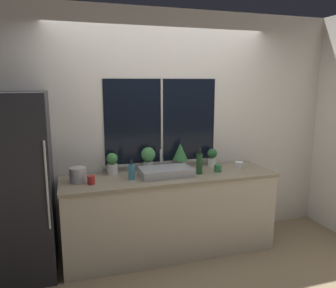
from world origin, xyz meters
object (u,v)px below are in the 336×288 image
(potted_plant_center_left, at_px, (148,157))
(mug_white, at_px, (239,165))
(refrigerator, at_px, (14,187))
(soap_bottle, at_px, (132,171))
(bottle_tall, at_px, (199,163))
(kettle, at_px, (78,174))
(mug_red, at_px, (91,180))
(potted_plant_far_left, at_px, (112,163))
(potted_plant_far_right, at_px, (212,157))
(sink, at_px, (166,172))
(mug_green, at_px, (218,168))
(potted_plant_center_right, at_px, (180,154))

(potted_plant_center_left, relative_size, mug_white, 2.95)
(refrigerator, xyz_separation_m, soap_bottle, (1.13, -0.05, 0.08))
(bottle_tall, relative_size, kettle, 1.72)
(refrigerator, distance_m, mug_red, 0.72)
(potted_plant_far_left, bearing_deg, kettle, -154.43)
(potted_plant_far_right, xyz_separation_m, bottle_tall, (-0.27, -0.26, 0.00))
(potted_plant_far_right, bearing_deg, mug_red, -168.84)
(soap_bottle, relative_size, kettle, 1.23)
(sink, xyz_separation_m, soap_bottle, (-0.38, -0.02, 0.04))
(refrigerator, distance_m, mug_white, 2.42)
(refrigerator, height_order, sink, refrigerator)
(soap_bottle, xyz_separation_m, mug_red, (-0.42, -0.04, -0.04))
(potted_plant_center_left, height_order, mug_green, potted_plant_center_left)
(sink, height_order, kettle, sink)
(refrigerator, relative_size, sink, 3.24)
(sink, distance_m, mug_green, 0.61)
(potted_plant_center_right, bearing_deg, potted_plant_far_left, 180.00)
(mug_red, bearing_deg, refrigerator, 172.66)
(potted_plant_center_left, height_order, mug_red, potted_plant_center_left)
(bottle_tall, bearing_deg, mug_green, 4.67)
(potted_plant_center_left, height_order, mug_white, potted_plant_center_left)
(sink, relative_size, potted_plant_far_right, 2.57)
(refrigerator, distance_m, sink, 1.51)
(potted_plant_far_left, relative_size, potted_plant_center_right, 0.80)
(soap_bottle, bearing_deg, potted_plant_far_right, 13.42)
(sink, distance_m, potted_plant_far_left, 0.60)
(potted_plant_far_left, bearing_deg, bottle_tall, -15.85)
(bottle_tall, bearing_deg, refrigerator, 177.93)
(sink, xyz_separation_m, potted_plant_center_left, (-0.14, 0.23, 0.12))
(potted_plant_center_left, xyz_separation_m, potted_plant_far_right, (0.79, 0.00, -0.05))
(sink, bearing_deg, soap_bottle, -177.29)
(soap_bottle, relative_size, bottle_tall, 0.72)
(soap_bottle, bearing_deg, bottle_tall, -1.19)
(sink, relative_size, potted_plant_center_left, 1.99)
(refrigerator, distance_m, bottle_tall, 1.89)
(potted_plant_far_right, distance_m, mug_green, 0.26)
(kettle, bearing_deg, mug_white, -0.40)
(refrigerator, height_order, potted_plant_far_right, refrigerator)
(sink, relative_size, mug_green, 6.71)
(potted_plant_far_left, distance_m, potted_plant_far_right, 1.20)
(potted_plant_center_right, relative_size, kettle, 1.80)
(mug_white, relative_size, mug_green, 1.14)
(sink, bearing_deg, bottle_tall, -5.09)
(potted_plant_center_right, relative_size, soap_bottle, 1.46)
(mug_red, relative_size, mug_white, 0.90)
(sink, height_order, soap_bottle, sink)
(potted_plant_far_left, bearing_deg, mug_green, -11.84)
(soap_bottle, bearing_deg, mug_white, 2.43)
(refrigerator, relative_size, potted_plant_center_left, 6.47)
(sink, xyz_separation_m, mug_red, (-0.80, -0.06, -0.00))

